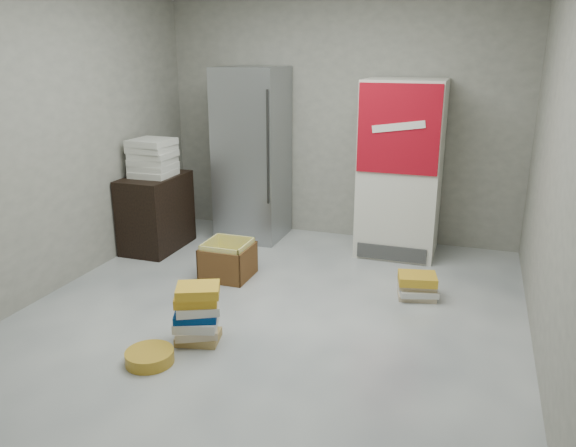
{
  "coord_description": "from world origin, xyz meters",
  "views": [
    {
      "loc": [
        1.49,
        -3.62,
        2.08
      ],
      "look_at": [
        0.01,
        0.7,
        0.66
      ],
      "focal_mm": 35.0,
      "sensor_mm": 36.0,
      "label": 1
    }
  ],
  "objects_px": {
    "coke_cooler": "(401,168)",
    "phonebook_stack_main": "(197,314)",
    "steel_fridge": "(253,155)",
    "wood_shelf": "(156,212)",
    "cardboard_box": "(228,262)"
  },
  "relations": [
    {
      "from": "coke_cooler",
      "to": "wood_shelf",
      "type": "height_order",
      "value": "coke_cooler"
    },
    {
      "from": "steel_fridge",
      "to": "phonebook_stack_main",
      "type": "xyz_separation_m",
      "value": [
        0.55,
        -2.45,
        -0.72
      ]
    },
    {
      "from": "steel_fridge",
      "to": "phonebook_stack_main",
      "type": "relative_size",
      "value": 4.2
    },
    {
      "from": "steel_fridge",
      "to": "phonebook_stack_main",
      "type": "distance_m",
      "value": 2.61
    },
    {
      "from": "phonebook_stack_main",
      "to": "cardboard_box",
      "type": "bearing_deg",
      "value": 83.16
    },
    {
      "from": "coke_cooler",
      "to": "phonebook_stack_main",
      "type": "height_order",
      "value": "coke_cooler"
    },
    {
      "from": "phonebook_stack_main",
      "to": "coke_cooler",
      "type": "bearing_deg",
      "value": 44.47
    },
    {
      "from": "steel_fridge",
      "to": "wood_shelf",
      "type": "xyz_separation_m",
      "value": [
        -0.83,
        -0.73,
        -0.55
      ]
    },
    {
      "from": "steel_fridge",
      "to": "coke_cooler",
      "type": "distance_m",
      "value": 1.65
    },
    {
      "from": "wood_shelf",
      "to": "cardboard_box",
      "type": "xyz_separation_m",
      "value": [
        1.07,
        -0.5,
        -0.25
      ]
    },
    {
      "from": "steel_fridge",
      "to": "coke_cooler",
      "type": "height_order",
      "value": "steel_fridge"
    },
    {
      "from": "steel_fridge",
      "to": "cardboard_box",
      "type": "bearing_deg",
      "value": -79.07
    },
    {
      "from": "coke_cooler",
      "to": "steel_fridge",
      "type": "bearing_deg",
      "value": 179.82
    },
    {
      "from": "wood_shelf",
      "to": "cardboard_box",
      "type": "distance_m",
      "value": 1.21
    },
    {
      "from": "steel_fridge",
      "to": "wood_shelf",
      "type": "bearing_deg",
      "value": -138.69
    }
  ]
}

